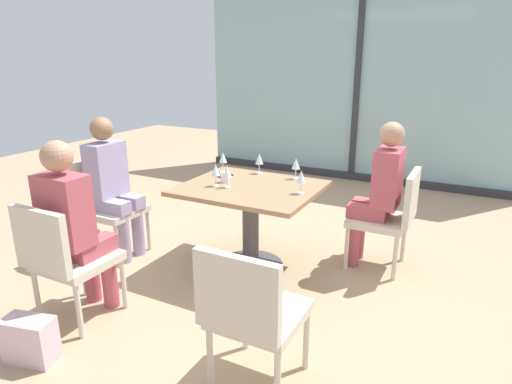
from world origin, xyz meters
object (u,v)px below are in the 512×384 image
(person_front_left, at_px, (74,222))
(handbag_0, at_px, (30,340))
(chair_far_right, at_px, (391,214))
(chair_front_right, at_px, (251,310))
(wine_glass_1, at_px, (259,159))
(dining_table_main, at_px, (251,208))
(wine_glass_0, at_px, (216,171))
(coffee_cup, at_px, (225,177))
(wine_glass_3, at_px, (223,158))
(wine_glass_4, at_px, (296,164))
(person_far_right, at_px, (379,189))
(cell_phone_on_table, at_px, (225,176))
(person_side_end, at_px, (112,181))
(chair_front_left, at_px, (64,256))
(wine_glass_5, at_px, (301,177))
(chair_side_end, at_px, (105,201))
(wine_glass_2, at_px, (227,172))

(person_front_left, height_order, handbag_0, person_front_left)
(chair_far_right, height_order, chair_front_right, same)
(wine_glass_1, bearing_deg, person_front_left, -110.13)
(dining_table_main, xyz_separation_m, person_front_left, (-0.70, -1.19, 0.16))
(chair_far_right, relative_size, wine_glass_0, 4.70)
(wine_glass_1, distance_m, handbag_0, 2.26)
(coffee_cup, bearing_deg, wine_glass_0, -92.59)
(person_front_left, bearing_deg, wine_glass_1, 69.87)
(wine_glass_3, height_order, wine_glass_4, same)
(person_far_right, distance_m, cell_phone_on_table, 1.34)
(chair_far_right, height_order, person_side_end, person_side_end)
(chair_front_left, xyz_separation_m, person_front_left, (0.00, 0.11, 0.20))
(dining_table_main, xyz_separation_m, wine_glass_5, (0.44, 0.00, 0.33))
(chair_front_right, relative_size, cell_phone_on_table, 6.04)
(coffee_cup, bearing_deg, dining_table_main, -0.71)
(chair_side_end, relative_size, wine_glass_0, 4.70)
(chair_far_right, relative_size, person_front_left, 0.69)
(wine_glass_4, bearing_deg, wine_glass_2, -128.48)
(person_front_left, relative_size, cell_phone_on_table, 8.75)
(wine_glass_3, xyz_separation_m, wine_glass_4, (0.69, 0.09, 0.00))
(person_side_end, distance_m, wine_glass_3, 1.00)
(chair_front_left, bearing_deg, wine_glass_0, 69.13)
(chair_far_right, bearing_deg, wine_glass_1, -174.00)
(wine_glass_1, bearing_deg, wine_glass_0, -104.40)
(person_side_end, relative_size, coffee_cup, 14.00)
(person_front_left, height_order, wine_glass_3, person_front_left)
(person_front_left, bearing_deg, person_side_end, 120.40)
(wine_glass_2, relative_size, cell_phone_on_table, 1.28)
(chair_far_right, height_order, person_front_left, person_front_left)
(chair_front_right, bearing_deg, handbag_0, -163.06)
(chair_far_right, xyz_separation_m, wine_glass_3, (-1.49, -0.23, 0.37))
(wine_glass_2, xyz_separation_m, wine_glass_5, (0.59, 0.12, 0.00))
(handbag_0, bearing_deg, wine_glass_2, 60.65)
(dining_table_main, bearing_deg, wine_glass_3, 146.65)
(wine_glass_0, bearing_deg, wine_glass_2, 5.57)
(wine_glass_1, bearing_deg, cell_phone_on_table, -136.44)
(wine_glass_5, bearing_deg, wine_glass_0, -169.36)
(cell_phone_on_table, xyz_separation_m, handbag_0, (-0.24, -1.87, -0.59))
(person_front_left, xyz_separation_m, handbag_0, (0.11, -0.50, -0.56))
(handbag_0, bearing_deg, wine_glass_3, 71.98)
(wine_glass_4, bearing_deg, handbag_0, -112.01)
(chair_front_left, relative_size, wine_glass_0, 4.70)
(dining_table_main, bearing_deg, chair_front_left, -118.23)
(wine_glass_0, distance_m, coffee_cup, 0.16)
(wine_glass_1, bearing_deg, handbag_0, -102.77)
(chair_far_right, xyz_separation_m, wine_glass_2, (-1.20, -0.64, 0.37))
(wine_glass_3, bearing_deg, wine_glass_1, 17.88)
(coffee_cup, bearing_deg, chair_front_left, -109.13)
(person_far_right, relative_size, wine_glass_4, 6.81)
(chair_far_right, relative_size, wine_glass_2, 4.70)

